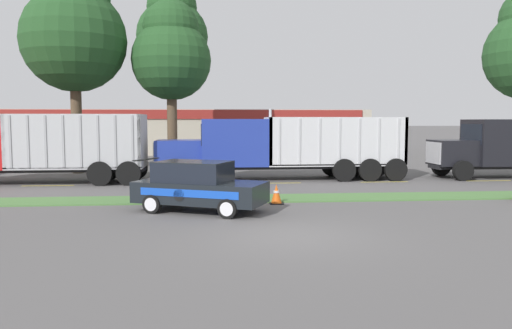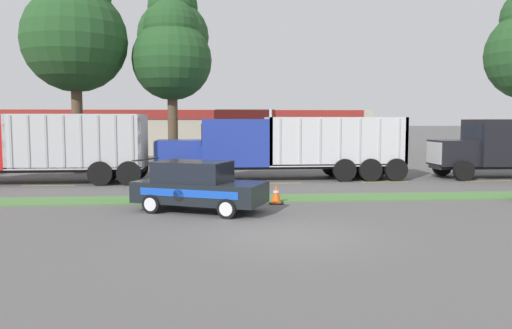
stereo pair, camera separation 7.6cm
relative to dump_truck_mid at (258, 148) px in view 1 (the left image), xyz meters
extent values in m
plane|color=#5B5959|center=(-0.27, -12.77, -1.62)|extent=(600.00, 600.00, 0.00)
cube|color=#517F42|center=(-0.27, -6.56, -1.59)|extent=(120.00, 1.87, 0.06)
cube|color=yellow|center=(-10.05, -1.62, -1.61)|extent=(2.40, 0.14, 0.01)
cube|color=yellow|center=(-4.65, -1.62, -1.61)|extent=(2.40, 0.14, 0.01)
cube|color=yellow|center=(0.75, -1.62, -1.61)|extent=(2.40, 0.14, 0.01)
cube|color=yellow|center=(6.15, -1.62, -1.61)|extent=(2.40, 0.14, 0.01)
cube|color=yellow|center=(11.55, -1.62, -1.61)|extent=(2.40, 0.14, 0.01)
cube|color=black|center=(-11.72, -0.63, -0.95)|extent=(12.06, 1.36, 0.18)
cylinder|color=silver|center=(-11.87, -1.44, 1.01)|extent=(0.14, 0.14, 1.35)
cube|color=#B7B7BC|center=(-8.83, -0.63, -0.80)|extent=(6.27, 2.47, 0.12)
cube|color=#B7B7BC|center=(-11.89, -0.63, 0.47)|extent=(0.16, 2.47, 2.54)
cube|color=#B7B7BC|center=(-5.77, -0.63, 0.47)|extent=(0.16, 2.47, 2.54)
cube|color=#B7B7BC|center=(-8.83, -1.79, 0.47)|extent=(6.27, 0.16, 2.54)
cube|color=#B7B7BC|center=(-8.83, 0.52, 0.47)|extent=(6.27, 0.16, 2.54)
cube|color=#A3A3A8|center=(-11.57, -1.89, 0.47)|extent=(0.10, 0.04, 2.41)
cube|color=#A3A3A8|center=(-10.79, -1.89, 0.47)|extent=(0.10, 0.04, 2.41)
cube|color=#A3A3A8|center=(-10.01, -1.89, 0.47)|extent=(0.10, 0.04, 2.41)
cube|color=#A3A3A8|center=(-9.22, -1.89, 0.47)|extent=(0.10, 0.04, 2.41)
cube|color=#A3A3A8|center=(-8.44, -1.89, 0.47)|extent=(0.10, 0.04, 2.41)
cube|color=#A3A3A8|center=(-7.65, -1.89, 0.47)|extent=(0.10, 0.04, 2.41)
cube|color=#A3A3A8|center=(-6.87, -1.89, 0.47)|extent=(0.10, 0.04, 2.41)
cube|color=#A3A3A8|center=(-6.08, -1.89, 0.47)|extent=(0.10, 0.04, 2.41)
cylinder|color=black|center=(-6.29, -1.85, -1.04)|extent=(1.15, 0.30, 1.15)
cylinder|color=black|center=(-6.29, 0.58, -1.04)|extent=(1.15, 0.30, 1.15)
cylinder|color=black|center=(-7.62, -1.85, -1.04)|extent=(1.15, 0.30, 1.15)
cylinder|color=black|center=(-7.62, 0.58, -1.04)|extent=(1.15, 0.30, 1.15)
cube|color=black|center=(1.12, 0.00, -0.95)|extent=(12.63, 1.42, 0.18)
cube|color=#23389E|center=(-4.03, 0.00, -0.21)|extent=(2.32, 2.11, 1.30)
cube|color=#B7B7BC|center=(-5.22, 0.00, -0.21)|extent=(0.06, 1.80, 1.11)
cube|color=#23389E|center=(-1.23, 0.00, 0.32)|extent=(3.30, 2.58, 2.36)
cube|color=black|center=(-2.90, 0.00, 0.73)|extent=(0.04, 2.19, 1.06)
cylinder|color=silver|center=(0.52, -0.84, 1.16)|extent=(0.14, 0.14, 1.68)
cube|color=silver|center=(3.93, 0.00, -0.80)|extent=(7.02, 2.58, 0.12)
cube|color=silver|center=(0.50, 0.00, 0.40)|extent=(0.16, 2.58, 2.40)
cube|color=silver|center=(7.36, 0.00, 0.40)|extent=(0.16, 2.58, 2.40)
cube|color=silver|center=(3.93, -1.21, 0.40)|extent=(7.02, 0.16, 2.40)
cube|color=silver|center=(3.93, 1.21, 0.40)|extent=(7.02, 0.16, 2.40)
cube|color=#BCBCC1|center=(0.92, -1.31, 0.40)|extent=(0.10, 0.04, 2.28)
cube|color=#BCBCC1|center=(1.92, -1.31, 0.40)|extent=(0.10, 0.04, 2.28)
cube|color=#BCBCC1|center=(2.93, -1.31, 0.40)|extent=(0.10, 0.04, 2.28)
cube|color=#BCBCC1|center=(3.93, -1.31, 0.40)|extent=(0.10, 0.04, 2.28)
cube|color=#BCBCC1|center=(4.93, -1.31, 0.40)|extent=(0.10, 0.04, 2.28)
cube|color=#BCBCC1|center=(5.94, -1.31, 0.40)|extent=(0.10, 0.04, 2.28)
cube|color=#BCBCC1|center=(6.94, -1.31, 0.40)|extent=(0.10, 0.04, 2.28)
cylinder|color=black|center=(-4.03, -1.27, -1.04)|extent=(1.14, 0.30, 1.14)
cylinder|color=black|center=(-4.03, 1.27, -1.04)|extent=(1.14, 0.30, 1.14)
cylinder|color=black|center=(6.84, -1.27, -1.04)|extent=(1.14, 0.30, 1.14)
cylinder|color=black|center=(6.84, 1.27, -1.04)|extent=(1.14, 0.30, 1.14)
cylinder|color=black|center=(5.51, -1.27, -1.04)|extent=(1.14, 0.30, 1.14)
cylinder|color=black|center=(5.51, 1.27, -1.04)|extent=(1.14, 0.30, 1.14)
cylinder|color=black|center=(4.19, -1.27, -1.04)|extent=(1.14, 0.30, 1.14)
cylinder|color=black|center=(4.19, 1.27, -1.04)|extent=(1.14, 0.30, 1.14)
cube|color=black|center=(10.27, -0.30, -0.26)|extent=(2.03, 2.01, 1.33)
cube|color=#B7B7BC|center=(9.22, -0.30, -0.26)|extent=(0.06, 1.72, 1.13)
cube|color=black|center=(12.85, -0.30, 0.28)|extent=(3.14, 2.46, 2.41)
cube|color=black|center=(11.26, -0.30, 0.70)|extent=(0.04, 2.09, 1.08)
cylinder|color=black|center=(10.27, -1.51, -1.10)|extent=(1.03, 0.30, 1.03)
cylinder|color=black|center=(10.27, 0.91, -1.10)|extent=(1.03, 0.30, 1.03)
cube|color=black|center=(-2.79, -8.96, -0.96)|extent=(4.66, 3.41, 0.70)
cube|color=black|center=(-3.02, -8.86, -0.29)|extent=(2.81, 2.42, 0.63)
cube|color=black|center=(-3.02, -8.86, 0.04)|extent=(2.81, 2.42, 0.04)
cube|color=black|center=(-4.66, -8.12, 0.08)|extent=(0.77, 1.40, 0.03)
cube|color=blue|center=(-3.16, -9.79, -0.89)|extent=(3.14, 1.42, 0.24)
cylinder|color=black|center=(-3.45, -9.66, -0.96)|extent=(0.35, 0.16, 0.38)
cylinder|color=black|center=(-1.92, -10.29, -1.30)|extent=(0.65, 0.44, 0.62)
cylinder|color=silver|center=(-1.97, -10.39, -1.30)|extent=(0.40, 0.19, 0.44)
cylinder|color=black|center=(-1.22, -8.72, -1.30)|extent=(0.65, 0.44, 0.62)
cylinder|color=silver|center=(-1.17, -8.63, -1.30)|extent=(0.40, 0.19, 0.44)
cylinder|color=black|center=(-4.36, -9.20, -1.30)|extent=(0.65, 0.44, 0.62)
cylinder|color=silver|center=(-4.40, -9.30, -1.30)|extent=(0.40, 0.19, 0.44)
cylinder|color=black|center=(-3.65, -7.63, -1.30)|extent=(0.65, 0.44, 0.62)
cylinder|color=silver|center=(-3.61, -7.53, -1.30)|extent=(0.40, 0.19, 0.44)
cube|color=black|center=(-0.06, -7.65, -1.60)|extent=(0.51, 0.51, 0.03)
cone|color=#EA5B14|center=(-0.06, -7.65, -1.24)|extent=(0.39, 0.39, 0.69)
cylinder|color=white|center=(-0.06, -7.65, -1.17)|extent=(0.21, 0.21, 0.08)
cube|color=#BCB29E|center=(-5.56, 24.54, 0.41)|extent=(35.18, 12.00, 4.05)
cube|color=maroon|center=(-5.56, 18.49, 1.99)|extent=(33.42, 0.10, 0.80)
cylinder|color=brown|center=(-5.12, 10.91, 2.20)|extent=(0.40, 0.40, 7.63)
sphere|color=#234C23|center=(-5.12, 10.91, 7.40)|extent=(5.06, 5.06, 5.06)
sphere|color=#234C23|center=(-5.12, 10.91, 9.42)|extent=(3.54, 3.54, 3.54)
cylinder|color=brown|center=(-10.19, 4.27, 1.40)|extent=(0.62, 0.62, 6.02)
sphere|color=#234C23|center=(-10.19, 4.27, 6.04)|extent=(5.95, 5.95, 5.95)
cylinder|color=brown|center=(-4.73, 4.64, 1.04)|extent=(0.59, 0.59, 5.31)
sphere|color=#234C23|center=(-4.73, 4.64, 4.99)|extent=(4.69, 4.69, 4.69)
sphere|color=#234C23|center=(-4.73, 4.64, 6.86)|extent=(3.28, 3.28, 3.28)
camera|label=1|loc=(-2.41, -25.54, 1.39)|focal=35.00mm
camera|label=2|loc=(-2.33, -25.55, 1.39)|focal=35.00mm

